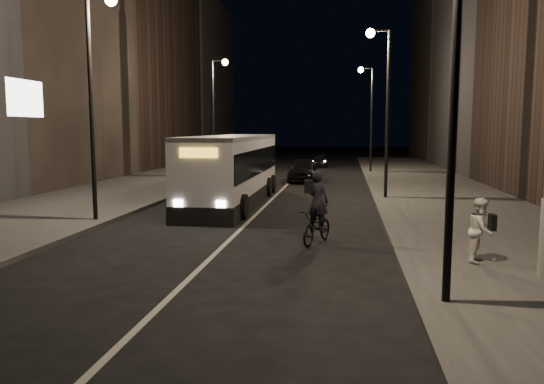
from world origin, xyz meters
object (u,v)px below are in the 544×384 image
(streetlight_right_near, at_px, (442,29))
(city_bus, at_px, (233,167))
(car_far, at_px, (320,161))
(streetlight_right_mid, at_px, (382,90))
(pedestrian_woman, at_px, (481,230))
(car_mid, at_px, (261,163))
(streetlight_right_far, at_px, (368,105))
(streetlight_left_far, at_px, (217,102))
(streetlight_left_near, at_px, (97,77))
(cyclist_on_bicycle, at_px, (317,219))
(car_near, at_px, (303,170))

(streetlight_right_near, height_order, city_bus, streetlight_right_near)
(streetlight_right_near, xyz_separation_m, car_far, (-4.07, 38.58, -4.80))
(streetlight_right_mid, xyz_separation_m, pedestrian_woman, (1.69, -12.69, -4.38))
(streetlight_right_near, distance_m, streetlight_right_mid, 16.00)
(streetlight_right_mid, height_order, car_mid, streetlight_right_mid)
(streetlight_right_far, bearing_deg, streetlight_left_far, -150.64)
(streetlight_left_near, distance_m, pedestrian_woman, 13.93)
(streetlight_right_far, relative_size, cyclist_on_bicycle, 3.55)
(streetlight_right_far, distance_m, pedestrian_woman, 29.07)
(streetlight_right_mid, distance_m, cyclist_on_bicycle, 11.65)
(streetlight_left_near, bearing_deg, streetlight_right_far, 66.04)
(pedestrian_woman, height_order, car_far, pedestrian_woman)
(streetlight_right_mid, relative_size, car_near, 1.76)
(streetlight_right_near, bearing_deg, pedestrian_woman, 62.90)
(streetlight_right_mid, bearing_deg, streetlight_left_near, -143.12)
(streetlight_right_far, bearing_deg, car_mid, 169.87)
(pedestrian_woman, relative_size, car_far, 0.42)
(cyclist_on_bicycle, bearing_deg, streetlight_left_near, -177.14)
(streetlight_left_near, xyz_separation_m, pedestrian_woman, (12.36, -4.69, -4.38))
(cyclist_on_bicycle, bearing_deg, pedestrian_woman, -9.11)
(streetlight_right_far, bearing_deg, streetlight_right_near, -90.00)
(streetlight_left_far, xyz_separation_m, pedestrian_woman, (12.36, -22.69, -4.38))
(streetlight_right_mid, xyz_separation_m, cyclist_on_bicycle, (-2.54, -10.40, -4.60))
(streetlight_right_near, distance_m, car_mid, 35.00)
(car_near, bearing_deg, city_bus, -103.60)
(pedestrian_woman, distance_m, car_mid, 32.00)
(streetlight_left_far, relative_size, pedestrian_woman, 4.97)
(streetlight_right_near, height_order, car_mid, streetlight_right_near)
(streetlight_left_near, height_order, car_far, streetlight_left_near)
(streetlight_right_near, bearing_deg, streetlight_right_mid, 90.00)
(streetlight_right_far, relative_size, car_mid, 2.02)
(car_mid, distance_m, car_far, 6.86)
(streetlight_left_near, height_order, pedestrian_woman, streetlight_left_near)
(streetlight_right_near, bearing_deg, car_far, 96.02)
(streetlight_right_near, bearing_deg, car_near, 100.32)
(streetlight_right_far, xyz_separation_m, pedestrian_woman, (1.69, -28.69, -4.38))
(streetlight_right_mid, xyz_separation_m, streetlight_left_far, (-10.66, 10.00, 0.00))
(cyclist_on_bicycle, bearing_deg, streetlight_right_near, -46.25)
(streetlight_right_near, relative_size, streetlight_left_far, 1.00)
(streetlight_left_near, bearing_deg, car_far, 77.82)
(streetlight_left_near, distance_m, car_near, 18.54)
(streetlight_right_far, distance_m, cyclist_on_bicycle, 26.92)
(streetlight_right_far, xyz_separation_m, streetlight_left_near, (-10.66, -24.00, 0.00))
(streetlight_left_near, xyz_separation_m, car_near, (6.13, 16.89, -4.58))
(pedestrian_woman, xyz_separation_m, car_mid, (-10.44, 30.25, -0.31))
(streetlight_left_far, height_order, car_far, streetlight_left_far)
(car_near, relative_size, car_far, 1.19)
(streetlight_right_far, relative_size, city_bus, 0.68)
(streetlight_right_near, bearing_deg, cyclist_on_bicycle, 114.43)
(streetlight_right_near, relative_size, streetlight_right_mid, 1.00)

